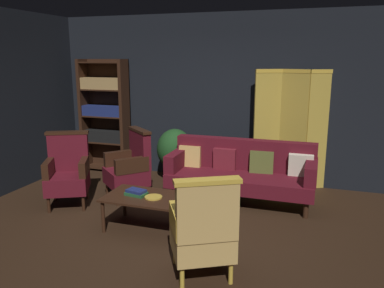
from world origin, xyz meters
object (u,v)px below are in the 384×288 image
object	(u,v)px
armchair_wing_left	(130,166)
potted_plant	(175,151)
book_green_cloth	(136,194)
velvet_couch	(241,170)
bookshelf	(105,114)
armchair_wing_right	(68,171)
coffee_table	(146,200)
folding_screen	(293,127)
book_navy_cloth	(136,191)
brass_tray	(153,197)
armchair_gilt_accent	(203,230)

from	to	relation	value
armchair_wing_left	potted_plant	bearing A→B (deg)	70.86
book_green_cloth	velvet_couch	bearing A→B (deg)	52.67
bookshelf	velvet_couch	size ratio (longest dim) A/B	0.97
armchair_wing_right	coffee_table	bearing A→B (deg)	-15.52
folding_screen	bookshelf	world-z (taller)	bookshelf
folding_screen	book_navy_cloth	xyz separation A→B (m)	(-1.69, -2.23, -0.51)
book_navy_cloth	brass_tray	bearing A→B (deg)	-4.39
potted_plant	book_navy_cloth	distance (m)	1.92
folding_screen	armchair_wing_right	xyz separation A→B (m)	(-2.97, -1.83, -0.50)
coffee_table	armchair_wing_left	distance (m)	1.15
folding_screen	coffee_table	distance (m)	2.78
velvet_couch	armchair_gilt_accent	xyz separation A→B (m)	(0.07, -2.18, 0.03)
potted_plant	brass_tray	xyz separation A→B (m)	(0.46, -1.92, -0.09)
book_green_cloth	coffee_table	bearing A→B (deg)	3.93
coffee_table	potted_plant	bearing A→B (deg)	100.44
bookshelf	book_green_cloth	distance (m)	2.75
armchair_gilt_accent	book_navy_cloth	size ratio (longest dim) A/B	4.55
armchair_wing_left	book_navy_cloth	size ratio (longest dim) A/B	4.55
bookshelf	velvet_couch	distance (m)	2.87
book_green_cloth	book_navy_cloth	bearing A→B (deg)	0.00
bookshelf	velvet_couch	xyz separation A→B (m)	(2.70, -0.74, -0.61)
brass_tray	folding_screen	bearing A→B (deg)	57.14
bookshelf	coffee_table	xyz separation A→B (m)	(1.79, -2.09, -0.70)
brass_tray	armchair_wing_right	bearing A→B (deg)	164.59
armchair_wing_right	armchair_wing_left	bearing A→B (deg)	36.21
velvet_couch	brass_tray	world-z (taller)	velvet_couch
potted_plant	book_green_cloth	distance (m)	1.92
folding_screen	bookshelf	xyz separation A→B (m)	(-3.35, -0.13, 0.08)
bookshelf	folding_screen	bearing A→B (deg)	2.23
velvet_couch	armchair_gilt_accent	bearing A→B (deg)	-88.18
coffee_table	book_green_cloth	distance (m)	0.14
armchair_wing_right	potted_plant	size ratio (longest dim) A/B	1.15
folding_screen	armchair_wing_right	bearing A→B (deg)	-148.34
potted_plant	folding_screen	bearing A→B (deg)	9.69
book_navy_cloth	brass_tray	xyz separation A→B (m)	(0.24, -0.02, -0.05)
armchair_gilt_accent	book_navy_cloth	xyz separation A→B (m)	(-1.11, 0.81, -0.02)
bookshelf	armchair_wing_right	xyz separation A→B (m)	(0.38, -1.70, -0.58)
velvet_couch	book_green_cloth	distance (m)	1.71
bookshelf	book_navy_cloth	xyz separation A→B (m)	(1.66, -2.10, -0.60)
coffee_table	book_navy_cloth	bearing A→B (deg)	-176.07
book_green_cloth	book_navy_cloth	world-z (taller)	book_navy_cloth
velvet_couch	armchair_gilt_accent	distance (m)	2.18
coffee_table	armchair_wing_left	bearing A→B (deg)	126.91
bookshelf	armchair_gilt_accent	bearing A→B (deg)	-46.45
velvet_couch	brass_tray	xyz separation A→B (m)	(-0.80, -1.38, -0.03)
book_navy_cloth	bookshelf	bearing A→B (deg)	128.37
coffee_table	book_navy_cloth	distance (m)	0.16
coffee_table	book_green_cloth	size ratio (longest dim) A/B	3.88
armchair_gilt_accent	brass_tray	distance (m)	1.18
velvet_couch	armchair_wing_left	world-z (taller)	armchair_wing_left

